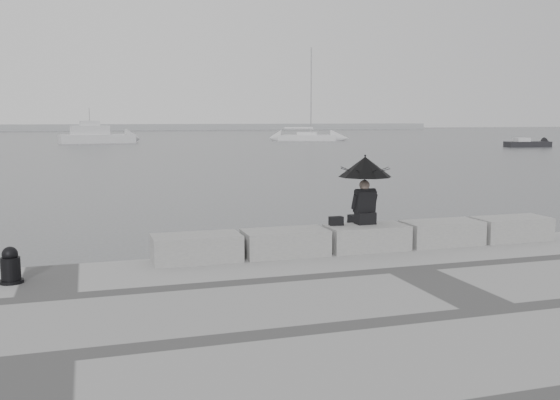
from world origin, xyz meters
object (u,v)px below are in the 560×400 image
object	(u,v)px
mooring_bollard	(11,268)
small_motorboat	(528,144)
seated_person	(365,175)
sailboat_right	(307,137)
motor_cruiser	(98,136)

from	to	relation	value
mooring_bollard	small_motorboat	size ratio (longest dim) A/B	0.12
seated_person	small_motorboat	distance (m)	61.17
sailboat_right	seated_person	bearing A→B (deg)	-84.71
sailboat_right	small_motorboat	world-z (taller)	sailboat_right
mooring_bollard	motor_cruiser	world-z (taller)	motor_cruiser
sailboat_right	motor_cruiser	size ratio (longest dim) A/B	1.38
motor_cruiser	small_motorboat	world-z (taller)	motor_cruiser
seated_person	sailboat_right	distance (m)	75.30
seated_person	mooring_bollard	size ratio (longest dim) A/B	2.33
sailboat_right	motor_cruiser	world-z (taller)	sailboat_right
mooring_bollard	sailboat_right	bearing A→B (deg)	66.79
mooring_bollard	motor_cruiser	xyz separation A→B (m)	(2.68, 71.24, 0.14)
seated_person	sailboat_right	world-z (taller)	sailboat_right
sailboat_right	motor_cruiser	distance (m)	28.24
motor_cruiser	small_motorboat	size ratio (longest dim) A/B	1.86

